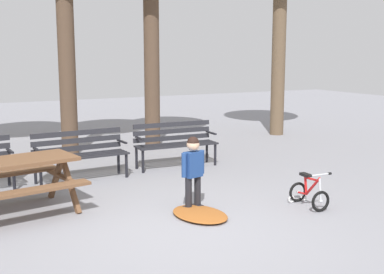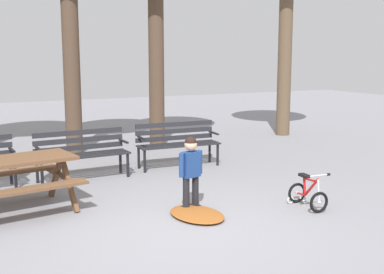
% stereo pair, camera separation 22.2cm
% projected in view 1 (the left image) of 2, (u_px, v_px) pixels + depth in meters
% --- Properties ---
extents(ground, '(36.00, 36.00, 0.00)m').
position_uv_depth(ground, '(182.00, 229.00, 6.33)').
color(ground, gray).
extents(picnic_table, '(2.00, 1.63, 0.79)m').
position_uv_depth(picnic_table, '(7.00, 173.00, 6.76)').
color(picnic_table, brown).
rests_on(picnic_table, ground).
extents(park_bench_left, '(1.62, 0.55, 0.85)m').
position_uv_depth(park_bench_left, '(80.00, 151.00, 8.71)').
color(park_bench_left, '#232328').
rests_on(park_bench_left, ground).
extents(park_bench_right, '(1.62, 0.52, 0.85)m').
position_uv_depth(park_bench_right, '(175.00, 140.00, 9.75)').
color(park_bench_right, '#232328').
rests_on(park_bench_right, ground).
extents(child_standing, '(0.39, 0.22, 1.05)m').
position_uv_depth(child_standing, '(193.00, 167.00, 7.01)').
color(child_standing, black).
rests_on(child_standing, ground).
extents(kids_bicycle, '(0.39, 0.57, 0.54)m').
position_uv_depth(kids_bicycle, '(309.00, 193.00, 7.23)').
color(kids_bicycle, black).
rests_on(kids_bicycle, ground).
extents(leaf_pile, '(0.76, 0.99, 0.07)m').
position_uv_depth(leaf_pile, '(200.00, 214.00, 6.82)').
color(leaf_pile, '#9E5623').
rests_on(leaf_pile, ground).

